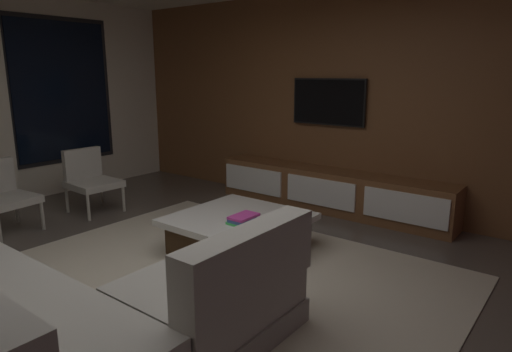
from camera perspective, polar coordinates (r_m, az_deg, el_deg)
floor at (r=3.71m, az=-11.24°, el=-14.80°), size 9.20×9.20×0.00m
media_wall at (r=5.76m, az=11.90°, el=9.15°), size 0.12×7.80×2.70m
area_rug at (r=3.85m, az=-6.21°, el=-13.40°), size 3.20×3.80×0.01m
sectional_couch at (r=3.09m, az=-24.19°, el=-15.65°), size 1.98×2.50×0.82m
coffee_table at (r=4.40m, az=-2.20°, el=-7.26°), size 1.16×1.16×0.36m
book_stack_on_coffee_table at (r=4.13m, az=-1.71°, el=-5.53°), size 0.28×0.22×0.08m
accent_chair_near_window at (r=5.97m, az=-20.33°, el=-0.14°), size 0.56×0.58×0.78m
accent_chair_by_curtain at (r=5.63m, az=-29.66°, el=-1.85°), size 0.60×0.61×0.78m
media_console at (r=5.71m, az=9.64°, el=-1.97°), size 0.46×3.10×0.52m
mounted_tv at (r=5.78m, az=9.17°, el=9.28°), size 0.05×1.00×0.58m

